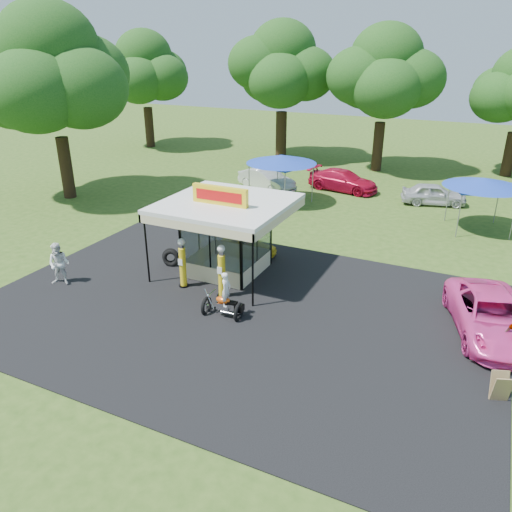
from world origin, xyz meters
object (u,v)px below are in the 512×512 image
object	(u,v)px
a_frame_sign	(500,388)
bg_car_c	(434,194)
gas_pump_right	(222,273)
spectator_west	(59,264)
tent_east	(484,183)
kiosk_car	(249,246)
motorcycle	(225,299)
pink_sedan	(492,316)
bg_car_a	(267,179)
gas_pump_left	(183,264)
bg_car_b	(343,180)
gas_station_kiosk	(227,235)
tent_west	(281,160)

from	to	relation	value
a_frame_sign	bg_car_c	bearing A→B (deg)	83.05
gas_pump_right	bg_car_c	world-z (taller)	gas_pump_right
spectator_west	tent_east	xyz separation A→B (m)	(15.93, 15.38, 1.76)
kiosk_car	tent_east	distance (m)	13.53
motorcycle	pink_sedan	distance (m)	9.77
tent_east	a_frame_sign	bearing A→B (deg)	-84.03
motorcycle	kiosk_car	distance (m)	6.24
spectator_west	bg_car_a	xyz separation A→B (m)	(1.71, 17.91, -0.21)
kiosk_car	bg_car_a	world-z (taller)	bg_car_a
a_frame_sign	bg_car_a	distance (m)	24.06
gas_pump_left	kiosk_car	bearing A→B (deg)	78.21
a_frame_sign	kiosk_car	size ratio (longest dim) A/B	0.33
motorcycle	pink_sedan	bearing A→B (deg)	13.82
bg_car_b	tent_east	size ratio (longest dim) A/B	1.18
gas_pump_left	bg_car_a	xyz separation A→B (m)	(-3.29, 15.82, -0.33)
motorcycle	tent_east	distance (m)	16.94
pink_sedan	kiosk_car	bearing A→B (deg)	148.60
gas_station_kiosk	tent_west	bearing A→B (deg)	100.46
pink_sedan	tent_west	bearing A→B (deg)	121.41
a_frame_sign	gas_pump_right	bearing A→B (deg)	148.44
gas_pump_right	tent_west	size ratio (longest dim) A/B	0.52
bg_car_a	tent_west	size ratio (longest dim) A/B	1.00
gas_pump_right	tent_east	world-z (taller)	tent_east
motorcycle	tent_east	xyz separation A→B (m)	(8.07, 14.77, 1.96)
motorcycle	pink_sedan	xyz separation A→B (m)	(9.27, 3.08, -0.01)
pink_sedan	gas_station_kiosk	bearing A→B (deg)	159.59
gas_pump_right	bg_car_b	xyz separation A→B (m)	(-0.23, 18.05, -0.39)
gas_pump_left	spectator_west	bearing A→B (deg)	-157.40
gas_pump_left	kiosk_car	size ratio (longest dim) A/B	0.80
spectator_west	bg_car_a	bearing A→B (deg)	62.30
pink_sedan	motorcycle	bearing A→B (deg)	-178.77
bg_car_a	spectator_west	bearing A→B (deg)	-164.68
bg_car_c	tent_east	distance (m)	5.31
bg_car_b	tent_west	xyz separation A→B (m)	(-2.85, -4.66, 2.14)
tent_west	gas_pump_left	bearing A→B (deg)	-85.24
tent_east	pink_sedan	bearing A→B (deg)	-84.13
bg_car_b	pink_sedan	bearing A→B (deg)	-137.99
bg_car_b	bg_car_c	bearing A→B (deg)	-86.54
kiosk_car	tent_west	world-z (taller)	tent_west
gas_pump_left	kiosk_car	world-z (taller)	gas_pump_left
gas_station_kiosk	bg_car_c	xyz separation A→B (m)	(7.13, 15.03, -1.09)
kiosk_car	tent_west	size ratio (longest dim) A/B	0.62
bg_car_c	tent_east	xyz separation A→B (m)	(2.87, -3.98, 2.02)
gas_station_kiosk	tent_east	size ratio (longest dim) A/B	1.26
gas_station_kiosk	tent_west	world-z (taller)	gas_station_kiosk
gas_station_kiosk	gas_pump_left	world-z (taller)	gas_station_kiosk
a_frame_sign	bg_car_c	distance (m)	20.07
kiosk_car	spectator_west	size ratio (longest dim) A/B	1.47
pink_sedan	bg_car_b	bearing A→B (deg)	105.27
gas_pump_left	bg_car_b	world-z (taller)	gas_pump_left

